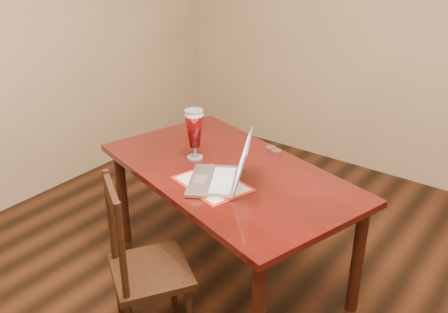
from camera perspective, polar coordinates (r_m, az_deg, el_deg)
The scene contains 2 objects.
dining_table at distance 2.86m, azimuth 0.34°, elevation -2.80°, with size 1.70×1.24×1.02m.
dining_chair at distance 2.57m, azimuth -9.14°, elevation -12.44°, with size 0.53×0.52×0.92m.
Camera 1 is at (1.04, -1.42, 2.00)m, focal length 40.00 mm.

